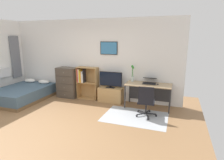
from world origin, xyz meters
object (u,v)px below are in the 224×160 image
computer_mouse (158,84)px  bamboo_vase (132,74)px  television (111,80)px  desk (149,88)px  laptop (150,81)px  bookshelf (86,80)px  bed (23,93)px  office_chair (146,101)px  tv_stand (111,95)px  dresser (68,82)px

computer_mouse → bamboo_vase: bamboo_vase is taller
television → desk: television is taller
laptop → bookshelf: bearing=176.2°
bookshelf → bamboo_vase: bamboo_vase is taller
laptop → bamboo_vase: bearing=172.4°
bed → office_chair: bearing=-1.6°
desk → television: bearing=179.6°
desk → computer_mouse: (0.27, -0.07, 0.15)m
tv_stand → laptop: (1.25, 0.02, 0.56)m
desk → office_chair: office_chair is taller
office_chair → computer_mouse: size_ratio=8.27×
television → computer_mouse: size_ratio=7.38×
television → office_chair: (1.30, -0.80, -0.29)m
desk → bamboo_vase: bamboo_vase is taller
tv_stand → dresser: bearing=-179.5°
bookshelf → office_chair: 2.42m
television → office_chair: television is taller
office_chair → bed: bearing=174.7°
bed → bamboo_vase: 3.81m
dresser → laptop: dresser is taller
desk → bed: bearing=-169.6°
bamboo_vase → desk: bearing=-9.9°
desk → bookshelf: bearing=177.7°
bed → television: bearing=13.5°
bed → laptop: (4.18, 0.81, 0.59)m
bookshelf → laptop: size_ratio=2.48×
dresser → television: size_ratio=1.39×
bed → bookshelf: (1.98, 0.85, 0.43)m
television → laptop: (1.25, 0.04, 0.06)m
office_chair → laptop: size_ratio=1.92×
bed → television: size_ratio=2.63×
dresser → office_chair: (2.93, -0.81, -0.08)m
bookshelf → laptop: bearing=-1.1°
office_chair → laptop: 0.91m
tv_stand → desk: (1.24, -0.03, 0.36)m
bed → desk: (4.17, 0.76, 0.39)m
dresser → computer_mouse: bearing=-1.6°
computer_mouse → laptop: bearing=155.4°
tv_stand → bamboo_vase: size_ratio=1.55×
dresser → tv_stand: 1.66m
desk → computer_mouse: computer_mouse is taller
dresser → desk: 2.87m
dresser → laptop: bearing=0.6°
bed → office_chair: 4.23m
dresser → tv_stand: (1.63, 0.02, -0.29)m
laptop → dresser: bearing=177.9°
television → bamboo_vase: bamboo_vase is taller
television → office_chair: bearing=-31.8°
dresser → television: dresser is taller
bookshelf → desk: size_ratio=0.82×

